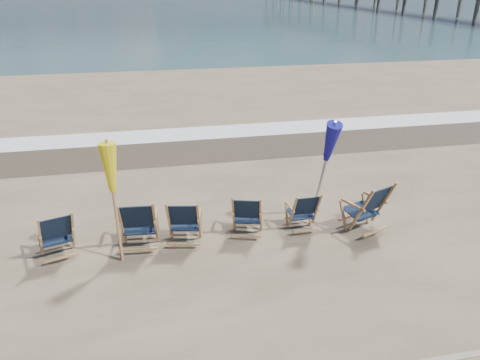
{
  "coord_description": "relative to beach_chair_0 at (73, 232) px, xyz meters",
  "views": [
    {
      "loc": [
        -1.75,
        -6.31,
        4.66
      ],
      "look_at": [
        0.0,
        2.2,
        0.9
      ],
      "focal_mm": 35.0,
      "sensor_mm": 36.0,
      "label": 1
    }
  ],
  "objects": [
    {
      "name": "surf_foam",
      "position": [
        3.21,
        6.86,
        -0.49
      ],
      "size": [
        200.0,
        1.4,
        0.01
      ],
      "primitive_type": "cube",
      "color": "silver",
      "rests_on": "ground"
    },
    {
      "name": "wet_sand_strip",
      "position": [
        3.21,
        5.36,
        -0.49
      ],
      "size": [
        200.0,
        2.6,
        0.0
      ],
      "primitive_type": "cube",
      "color": "#42362A",
      "rests_on": "ground"
    },
    {
      "name": "beach_chair_0",
      "position": [
        0.0,
        0.0,
        0.0
      ],
      "size": [
        0.81,
        0.86,
        0.98
      ],
      "primitive_type": null,
      "rotation": [
        0.0,
        0.0,
        3.45
      ],
      "color": "black",
      "rests_on": "ground"
    },
    {
      "name": "beach_chair_1",
      "position": [
        1.45,
        -0.12,
        0.06
      ],
      "size": [
        0.76,
        0.84,
        1.09
      ],
      "primitive_type": null,
      "rotation": [
        0.0,
        0.0,
        3.05
      ],
      "color": "black",
      "rests_on": "ground"
    },
    {
      "name": "beach_chair_2",
      "position": [
        2.25,
        -0.12,
        0.01
      ],
      "size": [
        0.76,
        0.82,
        0.99
      ],
      "primitive_type": null,
      "rotation": [
        0.0,
        0.0,
        2.94
      ],
      "color": "black",
      "rests_on": "ground"
    },
    {
      "name": "beach_chair_3",
      "position": [
        3.44,
        -0.07,
        -0.02
      ],
      "size": [
        0.77,
        0.82,
        0.93
      ],
      "primitive_type": null,
      "rotation": [
        0.0,
        0.0,
        2.85
      ],
      "color": "black",
      "rests_on": "ground"
    },
    {
      "name": "beach_chair_4",
      "position": [
        4.59,
        -0.02,
        -0.05
      ],
      "size": [
        0.59,
        0.66,
        0.89
      ],
      "primitive_type": null,
      "rotation": [
        0.0,
        0.0,
        3.17
      ],
      "color": "black",
      "rests_on": "ground"
    },
    {
      "name": "beach_chair_5",
      "position": [
        5.9,
        -0.24,
        0.07
      ],
      "size": [
        0.96,
        1.01,
        1.11
      ],
      "primitive_type": null,
      "rotation": [
        0.0,
        0.0,
        3.51
      ],
      "color": "black",
      "rests_on": "ground"
    },
    {
      "name": "umbrella_yellow",
      "position": [
        0.81,
        -0.31,
        1.16
      ],
      "size": [
        0.3,
        0.3,
        2.18
      ],
      "color": "#B1824F",
      "rests_on": "ground"
    },
    {
      "name": "umbrella_blue",
      "position": [
        4.8,
        0.35,
        1.35
      ],
      "size": [
        0.3,
        0.3,
        2.37
      ],
      "color": "#A5A5AD",
      "rests_on": "ground"
    }
  ]
}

